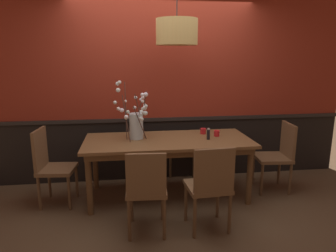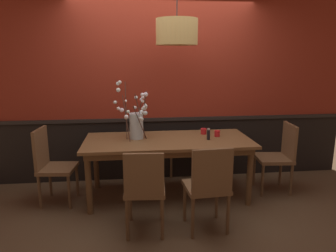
% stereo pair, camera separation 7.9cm
% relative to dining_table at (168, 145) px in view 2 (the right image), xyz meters
% --- Properties ---
extents(ground_plane, '(24.00, 24.00, 0.00)m').
position_rel_dining_table_xyz_m(ground_plane, '(0.00, 0.00, -0.68)').
color(ground_plane, brown).
extents(back_wall, '(5.42, 0.14, 2.69)m').
position_rel_dining_table_xyz_m(back_wall, '(0.00, 0.68, 0.65)').
color(back_wall, black).
rests_on(back_wall, ground).
extents(dining_table, '(2.07, 0.89, 0.76)m').
position_rel_dining_table_xyz_m(dining_table, '(0.00, 0.00, 0.00)').
color(dining_table, brown).
rests_on(dining_table, ground).
extents(chair_near_side_right, '(0.45, 0.43, 0.92)m').
position_rel_dining_table_xyz_m(chair_near_side_right, '(0.31, -0.87, -0.16)').
color(chair_near_side_right, brown).
rests_on(chair_near_side_right, ground).
extents(chair_far_side_right, '(0.42, 0.39, 0.90)m').
position_rel_dining_table_xyz_m(chair_far_side_right, '(0.29, 0.83, -0.17)').
color(chair_far_side_right, brown).
rests_on(chair_far_side_right, ground).
extents(chair_head_east_end, '(0.47, 0.46, 0.92)m').
position_rel_dining_table_xyz_m(chair_head_east_end, '(1.48, 0.00, -0.17)').
color(chair_head_east_end, brown).
rests_on(chair_head_east_end, ground).
extents(chair_head_west_end, '(0.44, 0.44, 0.94)m').
position_rel_dining_table_xyz_m(chair_head_west_end, '(-1.43, -0.02, -0.17)').
color(chair_head_west_end, brown).
rests_on(chair_head_west_end, ground).
extents(chair_near_side_left, '(0.43, 0.46, 0.90)m').
position_rel_dining_table_xyz_m(chair_near_side_left, '(-0.33, -0.84, -0.17)').
color(chair_near_side_left, brown).
rests_on(chair_near_side_left, ground).
extents(chair_far_side_left, '(0.43, 0.41, 0.95)m').
position_rel_dining_table_xyz_m(chair_far_side_left, '(-0.31, 0.85, -0.16)').
color(chair_far_side_left, brown).
rests_on(chair_far_side_left, ground).
extents(vase_with_blossoms, '(0.42, 0.37, 0.72)m').
position_rel_dining_table_xyz_m(vase_with_blossoms, '(-0.39, 0.08, 0.28)').
color(vase_with_blossoms, silver).
rests_on(vase_with_blossoms, dining_table).
extents(candle_holder_nearer_center, '(0.08, 0.08, 0.08)m').
position_rel_dining_table_xyz_m(candle_holder_nearer_center, '(0.50, 0.21, 0.12)').
color(candle_holder_nearer_center, red).
rests_on(candle_holder_nearer_center, dining_table).
extents(candle_holder_nearer_edge, '(0.08, 0.08, 0.08)m').
position_rel_dining_table_xyz_m(candle_holder_nearer_edge, '(0.65, 0.07, 0.12)').
color(candle_holder_nearer_edge, red).
rests_on(candle_holder_nearer_edge, dining_table).
extents(condiment_bottle, '(0.04, 0.04, 0.14)m').
position_rel_dining_table_xyz_m(condiment_bottle, '(0.50, -0.08, 0.15)').
color(condiment_bottle, black).
rests_on(condiment_bottle, dining_table).
extents(pendant_lamp, '(0.49, 0.49, 0.78)m').
position_rel_dining_table_xyz_m(pendant_lamp, '(0.10, -0.00, 1.36)').
color(pendant_lamp, tan).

